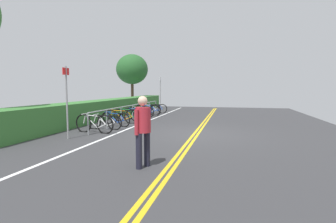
{
  "coord_description": "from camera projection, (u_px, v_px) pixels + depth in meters",
  "views": [
    {
      "loc": [
        -10.01,
        -1.27,
        1.78
      ],
      "look_at": [
        2.62,
        1.76,
        0.6
      ],
      "focal_mm": 27.91,
      "sensor_mm": 36.0,
      "label": 1
    }
  ],
  "objects": [
    {
      "name": "bicycle_6",
      "position": [
        140.0,
        112.0,
        15.75
      ],
      "size": [
        0.46,
        1.7,
        0.71
      ],
      "color": "black",
      "rests_on": "ground_plane"
    },
    {
      "name": "bicycle_2",
      "position": [
        115.0,
        119.0,
        12.15
      ],
      "size": [
        0.56,
        1.66,
        0.7
      ],
      "color": "black",
      "rests_on": "ground_plane"
    },
    {
      "name": "ground_plane",
      "position": [
        196.0,
        134.0,
        10.15
      ],
      "size": [
        28.92,
        12.51,
        0.05
      ],
      "primitive_type": "cube",
      "color": "#353538"
    },
    {
      "name": "bicycle_9",
      "position": [
        155.0,
        109.0,
        18.37
      ],
      "size": [
        0.61,
        1.67,
        0.69
      ],
      "color": "black",
      "rests_on": "ground_plane"
    },
    {
      "name": "bike_lane_stripe_white",
      "position": [
        123.0,
        131.0,
        10.85
      ],
      "size": [
        26.03,
        0.12,
        0.0
      ],
      "primitive_type": "cube",
      "color": "white",
      "rests_on": "ground_plane"
    },
    {
      "name": "hedge_backdrop",
      "position": [
        110.0,
        108.0,
        16.26
      ],
      "size": [
        18.25,
        1.27,
        1.07
      ],
      "primitive_type": "cube",
      "color": "#387533",
      "rests_on": "ground_plane"
    },
    {
      "name": "bicycle_8",
      "position": [
        148.0,
        109.0,
        17.51
      ],
      "size": [
        0.46,
        1.77,
        0.75
      ],
      "color": "black",
      "rests_on": "ground_plane"
    },
    {
      "name": "bicycle_3",
      "position": [
        121.0,
        117.0,
        13.01
      ],
      "size": [
        0.67,
        1.72,
        0.76
      ],
      "color": "black",
      "rests_on": "ground_plane"
    },
    {
      "name": "centre_line_yellow_inner",
      "position": [
        198.0,
        134.0,
        10.13
      ],
      "size": [
        26.03,
        0.1,
        0.0
      ],
      "primitive_type": "cube",
      "color": "gold",
      "rests_on": "ground_plane"
    },
    {
      "name": "bicycle_1",
      "position": [
        104.0,
        122.0,
        11.18
      ],
      "size": [
        0.46,
        1.62,
        0.68
      ],
      "color": "black",
      "rests_on": "ground_plane"
    },
    {
      "name": "centre_line_yellow_outer",
      "position": [
        194.0,
        134.0,
        10.17
      ],
      "size": [
        26.03,
        0.1,
        0.0
      ],
      "primitive_type": "cube",
      "color": "gold",
      "rests_on": "ground_plane"
    },
    {
      "name": "bike_rack",
      "position": [
        132.0,
        109.0,
        14.32
      ],
      "size": [
        9.3,
        0.05,
        0.86
      ],
      "color": "#9EA0A5",
      "rests_on": "ground_plane"
    },
    {
      "name": "sign_post_far",
      "position": [
        160.0,
        91.0,
        19.21
      ],
      "size": [
        0.36,
        0.08,
        2.59
      ],
      "color": "gray",
      "rests_on": "ground_plane"
    },
    {
      "name": "sign_post_near",
      "position": [
        67.0,
        96.0,
        9.01
      ],
      "size": [
        0.36,
        0.06,
        2.53
      ],
      "color": "gray",
      "rests_on": "ground_plane"
    },
    {
      "name": "bicycle_0",
      "position": [
        94.0,
        124.0,
        10.34
      ],
      "size": [
        0.46,
        1.79,
        0.79
      ],
      "color": "black",
      "rests_on": "ground_plane"
    },
    {
      "name": "bicycle_7",
      "position": [
        148.0,
        110.0,
        16.59
      ],
      "size": [
        0.46,
        1.71,
        0.76
      ],
      "color": "black",
      "rests_on": "ground_plane"
    },
    {
      "name": "bicycle_5",
      "position": [
        137.0,
        114.0,
        14.74
      ],
      "size": [
        0.57,
        1.61,
        0.7
      ],
      "color": "black",
      "rests_on": "ground_plane"
    },
    {
      "name": "pedestrian",
      "position": [
        143.0,
        127.0,
        5.79
      ],
      "size": [
        0.46,
        0.32,
        1.6
      ],
      "color": "#1E1E2D",
      "rests_on": "ground_plane"
    },
    {
      "name": "bicycle_4",
      "position": [
        128.0,
        115.0,
        13.99
      ],
      "size": [
        0.46,
        1.68,
        0.72
      ],
      "color": "black",
      "rests_on": "ground_plane"
    },
    {
      "name": "tree_mid",
      "position": [
        132.0,
        69.0,
        23.48
      ],
      "size": [
        2.84,
        2.84,
        4.79
      ],
      "color": "#473323",
      "rests_on": "ground_plane"
    }
  ]
}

